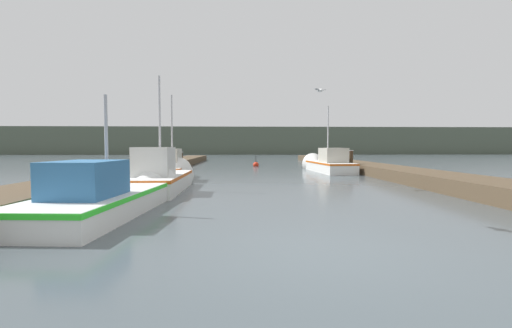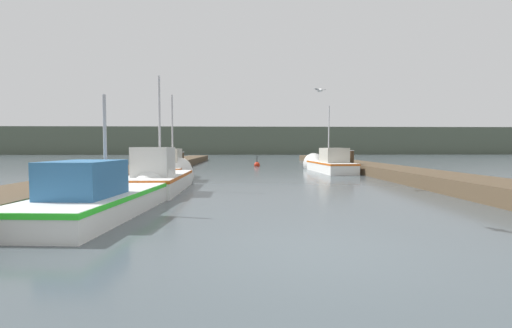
{
  "view_description": "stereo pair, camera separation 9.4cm",
  "coord_description": "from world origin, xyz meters",
  "px_view_note": "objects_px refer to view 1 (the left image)",
  "views": [
    {
      "loc": [
        -1.15,
        -4.95,
        1.59
      ],
      "look_at": [
        -0.59,
        9.5,
        0.85
      ],
      "focal_mm": 24.0,
      "sensor_mm": 36.0,
      "label": 1
    },
    {
      "loc": [
        -1.06,
        -4.95,
        1.59
      ],
      "look_at": [
        -0.59,
        9.5,
        0.85
      ],
      "focal_mm": 24.0,
      "sensor_mm": 36.0,
      "label": 2
    }
  ],
  "objects_px": {
    "channel_buoy": "(256,165)",
    "fishing_boat_2": "(173,169)",
    "mooring_piling_2": "(174,162)",
    "mooring_piling_0": "(351,161)",
    "fishing_boat_1": "(162,177)",
    "mooring_piling_1": "(181,160)",
    "fishing_boat_0": "(117,194)",
    "seagull_lead": "(320,90)",
    "fishing_boat_3": "(326,164)"
  },
  "relations": [
    {
      "from": "channel_buoy",
      "to": "fishing_boat_2",
      "type": "bearing_deg",
      "value": -113.37
    },
    {
      "from": "fishing_boat_3",
      "to": "fishing_boat_0",
      "type": "bearing_deg",
      "value": -127.21
    },
    {
      "from": "fishing_boat_1",
      "to": "mooring_piling_1",
      "type": "xyz_separation_m",
      "value": [
        -1.27,
        11.06,
        0.16
      ]
    },
    {
      "from": "fishing_boat_2",
      "to": "channel_buoy",
      "type": "relative_size",
      "value": 5.12
    },
    {
      "from": "fishing_boat_1",
      "to": "channel_buoy",
      "type": "height_order",
      "value": "fishing_boat_1"
    },
    {
      "from": "channel_buoy",
      "to": "mooring_piling_1",
      "type": "bearing_deg",
      "value": -148.25
    },
    {
      "from": "fishing_boat_2",
      "to": "fishing_boat_3",
      "type": "relative_size",
      "value": 0.75
    },
    {
      "from": "mooring_piling_1",
      "to": "channel_buoy",
      "type": "height_order",
      "value": "mooring_piling_1"
    },
    {
      "from": "fishing_boat_0",
      "to": "fishing_boat_3",
      "type": "bearing_deg",
      "value": 60.95
    },
    {
      "from": "channel_buoy",
      "to": "seagull_lead",
      "type": "xyz_separation_m",
      "value": [
        1.91,
        -14.17,
        3.6
      ]
    },
    {
      "from": "mooring_piling_1",
      "to": "seagull_lead",
      "type": "relative_size",
      "value": 2.33
    },
    {
      "from": "fishing_boat_3",
      "to": "mooring_piling_0",
      "type": "bearing_deg",
      "value": -32.35
    },
    {
      "from": "fishing_boat_3",
      "to": "fishing_boat_2",
      "type": "bearing_deg",
      "value": -154.91
    },
    {
      "from": "mooring_piling_1",
      "to": "seagull_lead",
      "type": "distance_m",
      "value": 13.43
    },
    {
      "from": "fishing_boat_1",
      "to": "mooring_piling_0",
      "type": "xyz_separation_m",
      "value": [
        9.74,
        8.14,
        0.23
      ]
    },
    {
      "from": "fishing_boat_1",
      "to": "mooring_piling_1",
      "type": "bearing_deg",
      "value": 95.96
    },
    {
      "from": "fishing_boat_1",
      "to": "mooring_piling_2",
      "type": "height_order",
      "value": "fishing_boat_1"
    },
    {
      "from": "fishing_boat_1",
      "to": "fishing_boat_3",
      "type": "height_order",
      "value": "fishing_boat_1"
    },
    {
      "from": "mooring_piling_1",
      "to": "fishing_boat_1",
      "type": "bearing_deg",
      "value": -83.43
    },
    {
      "from": "mooring_piling_2",
      "to": "fishing_boat_0",
      "type": "bearing_deg",
      "value": -84.87
    },
    {
      "from": "fishing_boat_0",
      "to": "seagull_lead",
      "type": "distance_m",
      "value": 8.25
    },
    {
      "from": "mooring_piling_1",
      "to": "mooring_piling_0",
      "type": "bearing_deg",
      "value": -14.88
    },
    {
      "from": "fishing_boat_1",
      "to": "channel_buoy",
      "type": "xyz_separation_m",
      "value": [
        4.06,
        14.37,
        -0.32
      ]
    },
    {
      "from": "fishing_boat_3",
      "to": "seagull_lead",
      "type": "height_order",
      "value": "fishing_boat_3"
    },
    {
      "from": "mooring_piling_1",
      "to": "channel_buoy",
      "type": "relative_size",
      "value": 1.28
    },
    {
      "from": "fishing_boat_0",
      "to": "fishing_boat_1",
      "type": "xyz_separation_m",
      "value": [
        0.18,
        4.16,
        0.07
      ]
    },
    {
      "from": "fishing_boat_0",
      "to": "seagull_lead",
      "type": "xyz_separation_m",
      "value": [
        6.15,
        4.35,
        3.35
      ]
    },
    {
      "from": "fishing_boat_2",
      "to": "channel_buoy",
      "type": "xyz_separation_m",
      "value": [
        4.48,
        10.37,
        -0.36
      ]
    },
    {
      "from": "fishing_boat_2",
      "to": "seagull_lead",
      "type": "bearing_deg",
      "value": -33.25
    },
    {
      "from": "fishing_boat_2",
      "to": "mooring_piling_1",
      "type": "relative_size",
      "value": 4.01
    },
    {
      "from": "fishing_boat_1",
      "to": "mooring_piling_0",
      "type": "height_order",
      "value": "fishing_boat_1"
    },
    {
      "from": "fishing_boat_2",
      "to": "mooring_piling_0",
      "type": "height_order",
      "value": "fishing_boat_2"
    },
    {
      "from": "seagull_lead",
      "to": "fishing_boat_3",
      "type": "bearing_deg",
      "value": 41.72
    },
    {
      "from": "fishing_boat_2",
      "to": "mooring_piling_2",
      "type": "relative_size",
      "value": 4.04
    },
    {
      "from": "fishing_boat_1",
      "to": "fishing_boat_2",
      "type": "distance_m",
      "value": 4.02
    },
    {
      "from": "fishing_boat_0",
      "to": "fishing_boat_2",
      "type": "height_order",
      "value": "fishing_boat_2"
    },
    {
      "from": "mooring_piling_0",
      "to": "seagull_lead",
      "type": "relative_size",
      "value": 2.59
    },
    {
      "from": "fishing_boat_0",
      "to": "fishing_boat_2",
      "type": "relative_size",
      "value": 1.23
    },
    {
      "from": "fishing_boat_2",
      "to": "fishing_boat_3",
      "type": "xyz_separation_m",
      "value": [
        8.77,
        4.88,
        -0.02
      ]
    },
    {
      "from": "mooring_piling_2",
      "to": "channel_buoy",
      "type": "xyz_separation_m",
      "value": [
        5.44,
        5.18,
        -0.48
      ]
    },
    {
      "from": "fishing_boat_2",
      "to": "fishing_boat_3",
      "type": "height_order",
      "value": "fishing_boat_3"
    },
    {
      "from": "fishing_boat_1",
      "to": "fishing_boat_0",
      "type": "bearing_deg",
      "value": -93.04
    },
    {
      "from": "fishing_boat_0",
      "to": "fishing_boat_3",
      "type": "distance_m",
      "value": 15.58
    },
    {
      "from": "mooring_piling_1",
      "to": "seagull_lead",
      "type": "bearing_deg",
      "value": -56.29
    },
    {
      "from": "fishing_boat_1",
      "to": "mooring_piling_0",
      "type": "relative_size",
      "value": 4.03
    },
    {
      "from": "fishing_boat_1",
      "to": "channel_buoy",
      "type": "relative_size",
      "value": 5.7
    },
    {
      "from": "mooring_piling_2",
      "to": "seagull_lead",
      "type": "xyz_separation_m",
      "value": [
        7.35,
        -8.99,
        3.12
      ]
    },
    {
      "from": "mooring_piling_0",
      "to": "fishing_boat_1",
      "type": "bearing_deg",
      "value": -140.12
    },
    {
      "from": "seagull_lead",
      "to": "fishing_boat_0",
      "type": "bearing_deg",
      "value": -177.64
    },
    {
      "from": "fishing_boat_2",
      "to": "mooring_piling_0",
      "type": "xyz_separation_m",
      "value": [
        10.15,
        4.14,
        0.19
      ]
    }
  ]
}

